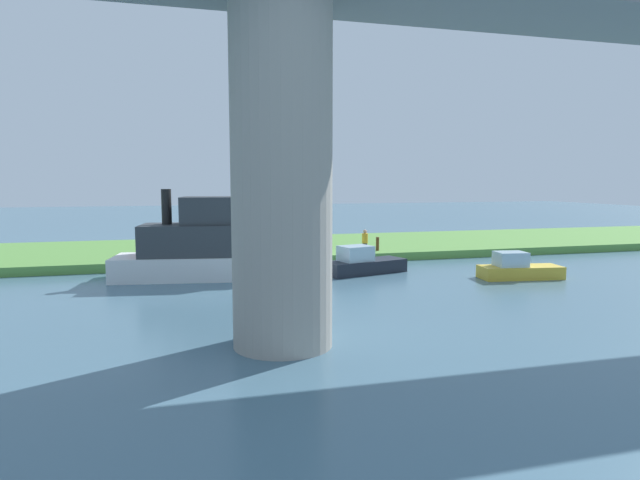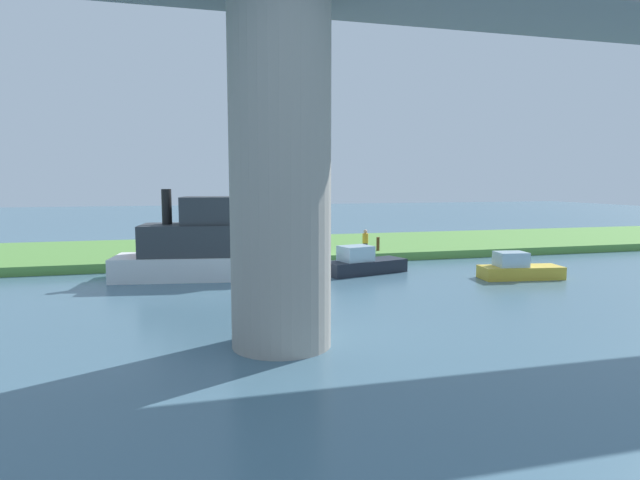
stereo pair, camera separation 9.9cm
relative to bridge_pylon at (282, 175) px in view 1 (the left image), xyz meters
The scene contains 8 objects.
ground_plane 16.12m from the bridge_pylon, 106.96° to the right, with size 160.00×160.00×0.00m, color #476B7F.
grassy_bank 21.66m from the bridge_pylon, 102.21° to the right, with size 80.00×12.00×0.50m, color #5B9342.
bridge_pylon is the anchor object (origin of this frame).
person_on_bank 17.97m from the bridge_pylon, 117.98° to the right, with size 0.47×0.47×1.39m.
mooring_post 18.86m from the bridge_pylon, 120.09° to the right, with size 0.20×0.20×0.85m, color brown.
motorboat_white 12.42m from the bridge_pylon, 83.60° to the right, with size 9.05×4.18×4.46m.
skiff_small 13.58m from the bridge_pylon, 120.38° to the right, with size 4.73×2.72×1.49m.
riverboat_paddlewheel 16.14m from the bridge_pylon, 150.47° to the right, with size 4.19×1.97×1.35m.
Camera 1 is at (7.49, 29.87, 4.86)m, focal length 30.07 mm.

